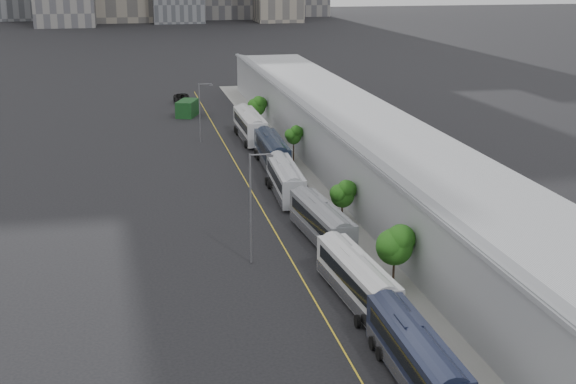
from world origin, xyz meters
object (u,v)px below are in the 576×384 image
object	(u,v)px
bus_3	(322,225)
bus_6	(250,128)
bus_1	(415,360)
shipping_container	(188,108)
bus_4	(285,183)
street_lamp_near	(253,201)
bus_5	(272,154)
suv	(183,99)
street_lamp_far	(201,108)
bus_2	(357,283)

from	to	relation	value
bus_3	bus_6	distance (m)	43.55
bus_3	bus_6	bearing A→B (deg)	85.18
bus_1	shipping_container	bearing A→B (deg)	94.25
bus_6	shipping_container	xyz separation A→B (m)	(-7.26, 19.83, -0.40)
bus_4	shipping_container	bearing A→B (deg)	100.39
bus_3	street_lamp_near	world-z (taller)	street_lamp_near
bus_4	bus_6	world-z (taller)	bus_6
bus_5	suv	bearing A→B (deg)	100.20
bus_1	shipping_container	distance (m)	89.69
bus_5	bus_6	distance (m)	15.42
bus_6	street_lamp_far	xyz separation A→B (m)	(-6.89, 0.12, 3.12)
bus_4	bus_5	world-z (taller)	bus_5
bus_4	suv	world-z (taller)	bus_4
bus_5	bus_6	size ratio (longest dim) A/B	0.94
street_lamp_near	bus_3	bearing A→B (deg)	30.31
bus_2	street_lamp_far	distance (m)	57.66
bus_3	bus_5	distance (m)	28.15
bus_2	bus_6	xyz separation A→B (m)	(0.85, 57.12, 0.21)
suv	street_lamp_near	bearing A→B (deg)	-92.93
bus_6	street_lamp_far	distance (m)	7.57
bus_3	suv	distance (m)	76.06
bus_2	bus_4	bearing A→B (deg)	85.45
street_lamp_near	suv	bearing A→B (deg)	89.89
street_lamp_near	suv	size ratio (longest dim) A/B	1.60
bus_2	suv	xyz separation A→B (m)	(-6.28, 89.32, -0.67)
bus_4	bus_6	xyz separation A→B (m)	(0.63, 28.71, 0.17)
bus_1	suv	distance (m)	102.01
bus_1	street_lamp_far	xyz separation A→B (m)	(-6.09, 69.74, 3.31)
bus_3	bus_5	bearing A→B (deg)	84.33
bus_2	shipping_container	xyz separation A→B (m)	(-6.42, 76.96, -0.20)
bus_1	suv	bearing A→B (deg)	93.67
suv	bus_3	bearing A→B (deg)	-87.62
bus_3	street_lamp_far	size ratio (longest dim) A/B	1.51
street_lamp_far	shipping_container	distance (m)	20.03
bus_5	street_lamp_far	size ratio (longest dim) A/B	1.57
street_lamp_far	suv	xyz separation A→B (m)	(-0.23, 32.07, -4.00)
bus_1	street_lamp_far	world-z (taller)	street_lamp_far
bus_3	bus_1	bearing A→B (deg)	-95.76
bus_5	shipping_container	xyz separation A→B (m)	(-7.60, 35.24, -0.30)
bus_2	bus_3	size ratio (longest dim) A/B	0.99
bus_3	shipping_container	bearing A→B (deg)	91.82
bus_2	bus_5	xyz separation A→B (m)	(1.19, 41.71, 0.10)
bus_5	suv	xyz separation A→B (m)	(-7.46, 47.60, -0.77)
bus_2	bus_3	xyz separation A→B (m)	(0.62, 13.57, 0.02)
bus_1	street_lamp_near	xyz separation A→B (m)	(-6.48, 21.95, 3.99)
bus_6	suv	distance (m)	32.98
bus_1	suv	xyz separation A→B (m)	(-6.33, 101.82, -0.69)
bus_5	shipping_container	world-z (taller)	bus_5
bus_1	street_lamp_far	distance (m)	70.09
shipping_container	bus_3	bearing A→B (deg)	-63.67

